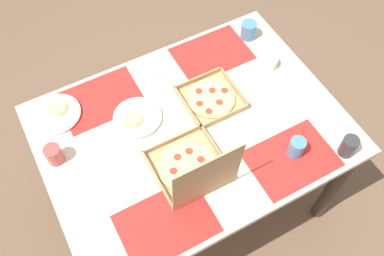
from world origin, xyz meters
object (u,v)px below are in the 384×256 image
cup_clear_right (348,146)px  cup_dark (249,30)px  condiment_bowl (268,62)px  plate_far_left (137,118)px  pizza_box_corner_left (211,98)px  cup_red (296,148)px  plate_far_right (57,113)px  pizza_box_center (192,169)px  cup_clear_left (54,154)px

cup_clear_right → cup_dark: bearing=-89.9°
cup_dark → condiment_bowl: 0.21m
condiment_bowl → plate_far_left: bearing=-1.2°
cup_clear_right → cup_dark: 0.76m
pizza_box_corner_left → cup_red: 0.44m
cup_red → plate_far_right: bearing=-39.2°
pizza_box_corner_left → cup_red: cup_red is taller
pizza_box_center → cup_clear_right: pizza_box_center is taller
cup_red → cup_clear_right: bearing=152.8°
plate_far_right → cup_dark: 1.00m
cup_clear_right → condiment_bowl: size_ratio=1.09×
cup_clear_right → cup_red: 0.21m
pizza_box_corner_left → cup_clear_right: size_ratio=2.58×
pizza_box_corner_left → plate_far_left: size_ratio=1.16×
pizza_box_center → cup_red: 0.44m
pizza_box_center → pizza_box_corner_left: bearing=-131.5°
condiment_bowl → cup_clear_left: bearing=0.6°
pizza_box_center → cup_clear_left: size_ratio=3.66×
plate_far_right → condiment_bowl: 1.01m
cup_red → pizza_box_corner_left: bearing=-67.3°
plate_far_right → condiment_bowl: size_ratio=2.40×
plate_far_left → cup_clear_right: size_ratio=2.22×
cup_clear_right → condiment_bowl: 0.56m
cup_dark → cup_clear_left: cup_dark is taller
cup_clear_left → condiment_bowl: 1.06m
cup_red → cup_clear_left: size_ratio=1.05×
pizza_box_center → cup_red: pizza_box_center is taller
pizza_box_center → plate_far_right: bearing=-54.5°
pizza_box_center → cup_clear_left: bearing=-35.3°
plate_far_right → cup_clear_right: (-1.00, 0.76, 0.04)m
pizza_box_corner_left → cup_clear_left: 0.72m
pizza_box_center → condiment_bowl: (-0.60, -0.34, -0.02)m
plate_far_left → condiment_bowl: bearing=178.8°
plate_far_left → plate_far_right: same height
cup_clear_right → cup_red: size_ratio=1.06×
plate_far_left → condiment_bowl: size_ratio=2.41×
plate_far_left → cup_dark: (-0.70, -0.19, 0.04)m
cup_clear_left → cup_red: bearing=153.3°
cup_clear_right → pizza_box_center: bearing=-19.4°
cup_clear_right → cup_dark: size_ratio=1.08×
pizza_box_center → cup_clear_right: size_ratio=3.29×
plate_far_left → cup_dark: bearing=-164.8°
cup_clear_right → condiment_bowl: cup_clear_right is taller
plate_far_left → plate_far_right: (0.30, -0.19, 0.00)m
cup_dark → pizza_box_center: bearing=41.4°
cup_dark → cup_clear_left: (1.08, 0.21, -0.00)m
cup_dark → condiment_bowl: (0.02, 0.20, -0.02)m
pizza_box_center → condiment_bowl: pizza_box_center is taller
cup_clear_left → cup_dark: bearing=-168.7°
cup_dark → pizza_box_corner_left: bearing=35.3°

